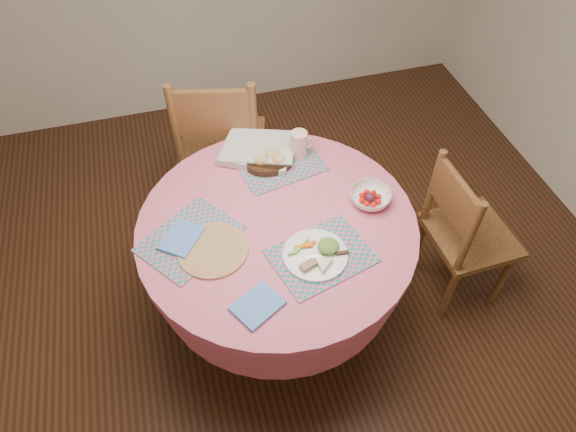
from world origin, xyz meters
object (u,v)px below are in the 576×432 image
object	(u,v)px
dinner_plate	(317,254)
latte_mug	(299,144)
wicker_trivet	(213,250)
bread_bowl	(270,161)
chair_back	(221,145)
dining_table	(278,250)
chair_right	(463,232)
fruit_bowl	(370,198)

from	to	relation	value
dinner_plate	latte_mug	xyz separation A→B (m)	(0.11, 0.62, 0.06)
wicker_trivet	bread_bowl	size ratio (longest dim) A/B	1.30
wicker_trivet	chair_back	bearing A→B (deg)	78.27
dining_table	chair_right	size ratio (longest dim) A/B	1.38
wicker_trivet	dinner_plate	world-z (taller)	dinner_plate
latte_mug	chair_back	bearing A→B (deg)	127.84
dining_table	bread_bowl	bearing A→B (deg)	80.36
dining_table	fruit_bowl	size ratio (longest dim) A/B	5.35
chair_right	bread_bowl	bearing A→B (deg)	61.41
fruit_bowl	chair_back	bearing A→B (deg)	124.31
chair_back	wicker_trivet	xyz separation A→B (m)	(-0.18, -0.89, 0.21)
dining_table	dinner_plate	size ratio (longest dim) A/B	4.59
chair_right	fruit_bowl	bearing A→B (deg)	78.16
dinner_plate	latte_mug	world-z (taller)	latte_mug
chair_right	latte_mug	xyz separation A→B (m)	(-0.73, 0.47, 0.36)
chair_right	chair_back	distance (m)	1.39
wicker_trivet	bread_bowl	distance (m)	0.57
wicker_trivet	bread_bowl	xyz separation A→B (m)	(0.36, 0.44, 0.03)
wicker_trivet	latte_mug	xyz separation A→B (m)	(0.52, 0.47, 0.07)
latte_mug	fruit_bowl	xyz separation A→B (m)	(0.22, -0.38, -0.05)
chair_right	chair_back	bearing A→B (deg)	47.86
chair_back	dinner_plate	bearing A→B (deg)	116.44
chair_right	bread_bowl	xyz separation A→B (m)	(-0.88, 0.44, 0.31)
latte_mug	chair_right	bearing A→B (deg)	-32.98
dining_table	fruit_bowl	world-z (taller)	fruit_bowl
chair_right	chair_back	size ratio (longest dim) A/B	0.86
dining_table	latte_mug	bearing A→B (deg)	60.89
bread_bowl	dinner_plate	bearing A→B (deg)	-85.20
chair_right	latte_mug	bearing A→B (deg)	55.19
dining_table	wicker_trivet	world-z (taller)	wicker_trivet
chair_right	bread_bowl	distance (m)	1.04
wicker_trivet	dinner_plate	xyz separation A→B (m)	(0.41, -0.15, 0.02)
dinner_plate	bread_bowl	bearing A→B (deg)	94.80
latte_mug	dinner_plate	bearing A→B (deg)	-99.72
bread_bowl	fruit_bowl	distance (m)	0.52
dining_table	latte_mug	world-z (taller)	latte_mug
chair_back	bread_bowl	bearing A→B (deg)	125.45
dining_table	chair_right	world-z (taller)	chair_right
dinner_plate	bread_bowl	world-z (taller)	bread_bowl
wicker_trivet	fruit_bowl	xyz separation A→B (m)	(0.74, 0.08, 0.02)
wicker_trivet	bread_bowl	world-z (taller)	bread_bowl
latte_mug	fruit_bowl	world-z (taller)	latte_mug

